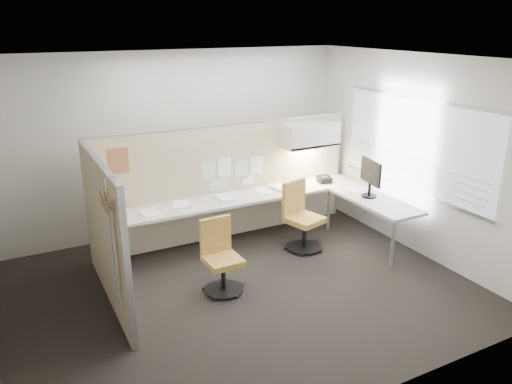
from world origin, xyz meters
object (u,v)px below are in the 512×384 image
chair_right (301,218)px  desk (264,204)px  monitor (370,176)px  phone (324,179)px  chair_left (221,259)px

chair_right → desk: bearing=115.0°
desk → monitor: 1.62m
chair_right → monitor: 1.19m
monitor → phone: size_ratio=2.39×
phone → desk: bearing=-165.2°
phone → monitor: bearing=-69.3°
chair_left → chair_right: chair_right is taller
chair_right → phone: 1.03m
chair_right → monitor: size_ratio=1.79×
phone → chair_right: bearing=-135.8°
desk → phone: 1.20m
chair_left → chair_right: 1.64m
chair_left → phone: bearing=24.5°
chair_right → monitor: bearing=-32.4°
phone → chair_left: bearing=-145.3°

